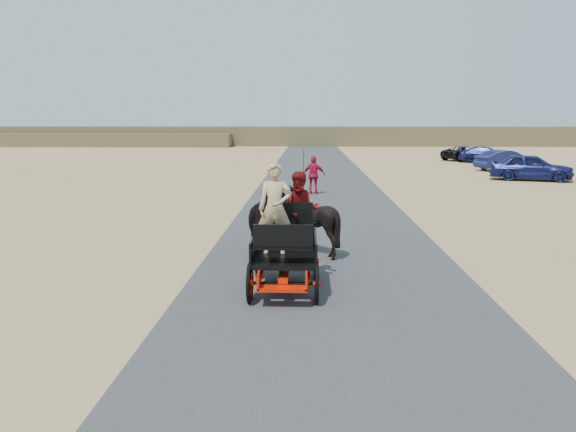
{
  "coord_description": "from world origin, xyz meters",
  "views": [
    {
      "loc": [
        -0.49,
        -10.92,
        3.35
      ],
      "look_at": [
        -0.94,
        1.52,
        1.2
      ],
      "focal_mm": 35.0,
      "sensor_mm": 36.0,
      "label": 1
    }
  ],
  "objects_px": {
    "carriage": "(285,271)",
    "horse_left": "(268,220)",
    "pedestrian": "(314,175)",
    "car_d": "(466,153)",
    "horse_right": "(312,220)",
    "car_b": "(506,160)",
    "car_c": "(487,155)",
    "car_a": "(531,167)"
  },
  "relations": [
    {
      "from": "carriage",
      "to": "car_a",
      "type": "distance_m",
      "value": 24.24
    },
    {
      "from": "carriage",
      "to": "car_a",
      "type": "relative_size",
      "value": 0.55
    },
    {
      "from": "car_d",
      "to": "horse_right",
      "type": "bearing_deg",
      "value": 131.1
    },
    {
      "from": "car_a",
      "to": "car_c",
      "type": "xyz_separation_m",
      "value": [
        1.51,
        12.74,
        -0.12
      ]
    },
    {
      "from": "carriage",
      "to": "pedestrian",
      "type": "distance_m",
      "value": 14.4
    },
    {
      "from": "horse_left",
      "to": "car_d",
      "type": "xyz_separation_m",
      "value": [
        13.94,
        32.92,
        -0.27
      ]
    },
    {
      "from": "carriage",
      "to": "car_d",
      "type": "distance_m",
      "value": 38.34
    },
    {
      "from": "horse_right",
      "to": "car_c",
      "type": "relative_size",
      "value": 0.4
    },
    {
      "from": "horse_left",
      "to": "horse_right",
      "type": "bearing_deg",
      "value": -180.0
    },
    {
      "from": "car_c",
      "to": "car_d",
      "type": "relative_size",
      "value": 1.02
    },
    {
      "from": "car_c",
      "to": "horse_left",
      "type": "bearing_deg",
      "value": 174.14
    },
    {
      "from": "car_a",
      "to": "horse_right",
      "type": "bearing_deg",
      "value": 163.35
    },
    {
      "from": "carriage",
      "to": "car_c",
      "type": "height_order",
      "value": "car_c"
    },
    {
      "from": "horse_right",
      "to": "horse_left",
      "type": "bearing_deg",
      "value": 0.0
    },
    {
      "from": "car_d",
      "to": "pedestrian",
      "type": "bearing_deg",
      "value": 121.91
    },
    {
      "from": "car_c",
      "to": "car_d",
      "type": "xyz_separation_m",
      "value": [
        -0.89,
        2.58,
        -0.04
      ]
    },
    {
      "from": "horse_left",
      "to": "car_c",
      "type": "xyz_separation_m",
      "value": [
        14.83,
        30.35,
        -0.23
      ]
    },
    {
      "from": "carriage",
      "to": "car_a",
      "type": "bearing_deg",
      "value": 58.22
    },
    {
      "from": "carriage",
      "to": "horse_left",
      "type": "bearing_deg",
      "value": 100.39
    },
    {
      "from": "car_d",
      "to": "car_a",
      "type": "bearing_deg",
      "value": 150.06
    },
    {
      "from": "horse_right",
      "to": "pedestrian",
      "type": "relative_size",
      "value": 0.98
    },
    {
      "from": "pedestrian",
      "to": "car_b",
      "type": "bearing_deg",
      "value": -131.84
    },
    {
      "from": "horse_right",
      "to": "car_d",
      "type": "distance_m",
      "value": 35.34
    },
    {
      "from": "horse_left",
      "to": "car_d",
      "type": "height_order",
      "value": "horse_left"
    },
    {
      "from": "carriage",
      "to": "horse_left",
      "type": "distance_m",
      "value": 3.09
    },
    {
      "from": "car_a",
      "to": "car_b",
      "type": "bearing_deg",
      "value": 11.11
    },
    {
      "from": "horse_left",
      "to": "pedestrian",
      "type": "relative_size",
      "value": 1.16
    },
    {
      "from": "car_a",
      "to": "horse_left",
      "type": "bearing_deg",
      "value": 161.01
    },
    {
      "from": "horse_left",
      "to": "car_b",
      "type": "bearing_deg",
      "value": -120.6
    },
    {
      "from": "carriage",
      "to": "car_d",
      "type": "xyz_separation_m",
      "value": [
        13.39,
        35.92,
        0.22
      ]
    },
    {
      "from": "carriage",
      "to": "car_d",
      "type": "bearing_deg",
      "value": 69.56
    },
    {
      "from": "carriage",
      "to": "horse_left",
      "type": "xyz_separation_m",
      "value": [
        -0.55,
        3.0,
        0.49
      ]
    },
    {
      "from": "horse_left",
      "to": "car_b",
      "type": "xyz_separation_m",
      "value": [
        14.07,
        23.79,
        -0.18
      ]
    },
    {
      "from": "pedestrian",
      "to": "car_d",
      "type": "xyz_separation_m",
      "value": [
        12.69,
        21.55,
        -0.29
      ]
    },
    {
      "from": "pedestrian",
      "to": "horse_left",
      "type": "bearing_deg",
      "value": 87.82
    },
    {
      "from": "horse_left",
      "to": "car_d",
      "type": "distance_m",
      "value": 35.75
    },
    {
      "from": "horse_right",
      "to": "car_c",
      "type": "height_order",
      "value": "horse_right"
    },
    {
      "from": "horse_right",
      "to": "car_d",
      "type": "relative_size",
      "value": 0.41
    },
    {
      "from": "pedestrian",
      "to": "car_c",
      "type": "height_order",
      "value": "pedestrian"
    },
    {
      "from": "carriage",
      "to": "car_c",
      "type": "xyz_separation_m",
      "value": [
        14.28,
        33.35,
        0.25
      ]
    },
    {
      "from": "carriage",
      "to": "horse_right",
      "type": "xyz_separation_m",
      "value": [
        0.55,
        3.0,
        0.49
      ]
    },
    {
      "from": "car_c",
      "to": "car_a",
      "type": "bearing_deg",
      "value": -166.6
    }
  ]
}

